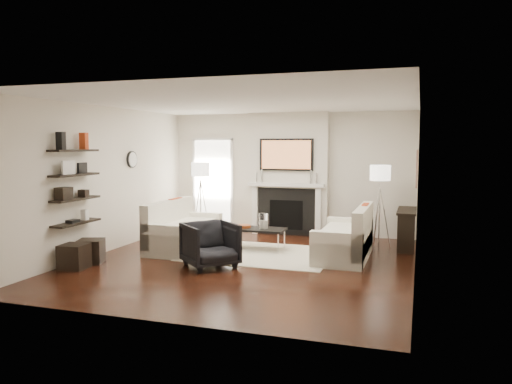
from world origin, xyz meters
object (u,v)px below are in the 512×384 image
(armchair, at_px, (210,242))
(lamp_right_shade, at_px, (380,173))
(coffee_table, at_px, (256,229))
(loveseat_left_base, at_px, (184,238))
(lamp_left_shade, at_px, (200,169))
(ottoman_near, at_px, (91,251))
(loveseat_right_base, at_px, (344,246))

(armchair, height_order, lamp_right_shade, lamp_right_shade)
(coffee_table, bearing_deg, loveseat_left_base, -165.07)
(lamp_left_shade, relative_size, ottoman_near, 1.00)
(loveseat_right_base, distance_m, ottoman_near, 4.36)
(ottoman_near, bearing_deg, loveseat_left_base, 56.32)
(loveseat_right_base, height_order, coffee_table, same)
(armchair, distance_m, ottoman_near, 2.08)
(lamp_right_shade, bearing_deg, armchair, -133.79)
(coffee_table, height_order, armchair, armchair)
(loveseat_left_base, relative_size, coffee_table, 1.64)
(coffee_table, xyz_separation_m, armchair, (-0.30, -1.47, 0.00))
(loveseat_right_base, xyz_separation_m, lamp_left_shade, (-3.39, 1.40, 1.24))
(loveseat_left_base, bearing_deg, coffee_table, 14.93)
(loveseat_right_base, distance_m, lamp_right_shade, 1.85)
(armchair, xyz_separation_m, ottoman_near, (-2.03, -0.39, -0.20))
(armchair, bearing_deg, coffee_table, 31.27)
(lamp_right_shade, xyz_separation_m, ottoman_near, (-4.52, -2.98, -1.25))
(loveseat_left_base, height_order, lamp_right_shade, lamp_right_shade)
(loveseat_right_base, relative_size, lamp_right_shade, 4.50)
(ottoman_near, bearing_deg, armchair, 10.78)
(loveseat_left_base, distance_m, armchair, 1.53)
(loveseat_right_base, bearing_deg, armchair, -146.22)
(coffee_table, xyz_separation_m, lamp_left_shade, (-1.71, 1.25, 1.05))
(loveseat_left_base, distance_m, loveseat_right_base, 3.01)
(loveseat_right_base, xyz_separation_m, armchair, (-1.98, -1.32, 0.19))
(loveseat_left_base, relative_size, ottoman_near, 4.50)
(lamp_left_shade, relative_size, lamp_right_shade, 1.00)
(loveseat_right_base, bearing_deg, lamp_right_shade, 68.19)
(loveseat_right_base, distance_m, coffee_table, 1.70)
(coffee_table, height_order, lamp_right_shade, lamp_right_shade)
(coffee_table, height_order, lamp_left_shade, lamp_left_shade)
(loveseat_left_base, distance_m, ottoman_near, 1.81)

